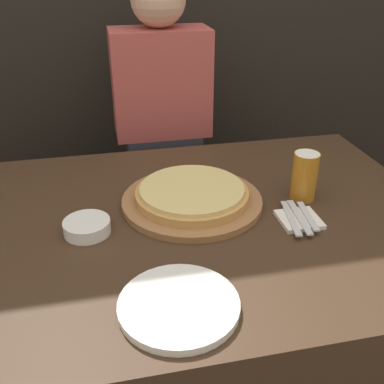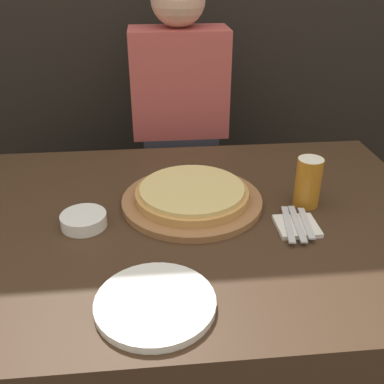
{
  "view_description": "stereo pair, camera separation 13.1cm",
  "coord_description": "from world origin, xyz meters",
  "views": [
    {
      "loc": [
        -0.16,
        -1.05,
        1.4
      ],
      "look_at": [
        0.08,
        0.07,
        0.77
      ],
      "focal_mm": 42.0,
      "sensor_mm": 36.0,
      "label": 1
    },
    {
      "loc": [
        -0.03,
        -1.07,
        1.4
      ],
      "look_at": [
        0.08,
        0.07,
        0.77
      ],
      "focal_mm": 42.0,
      "sensor_mm": 36.0,
      "label": 2
    }
  ],
  "objects": [
    {
      "name": "diner_person",
      "position": [
        0.09,
        0.72,
        0.66
      ],
      "size": [
        0.39,
        0.21,
        1.34
      ],
      "color": "#33333D",
      "rests_on": "ground_plane"
    },
    {
      "name": "side_bowl",
      "position": [
        -0.23,
        -0.02,
        0.75
      ],
      "size": [
        0.12,
        0.12,
        0.04
      ],
      "color": "white",
      "rests_on": "dining_table"
    },
    {
      "name": "spoon",
      "position": [
        0.37,
        -0.08,
        0.75
      ],
      "size": [
        0.04,
        0.15,
        0.0
      ],
      "color": "silver",
      "rests_on": "napkin_stack"
    },
    {
      "name": "dining_table",
      "position": [
        0.0,
        0.0,
        0.37
      ],
      "size": [
        1.56,
        1.01,
        0.73
      ],
      "color": "#3D2819",
      "rests_on": "ground_plane"
    },
    {
      "name": "pizza_on_board",
      "position": [
        0.08,
        0.07,
        0.76
      ],
      "size": [
        0.41,
        0.41,
        0.06
      ],
      "color": "#99663D",
      "rests_on": "dining_table"
    },
    {
      "name": "napkin_stack",
      "position": [
        0.35,
        -0.08,
        0.74
      ],
      "size": [
        0.11,
        0.11,
        0.01
      ],
      "color": "white",
      "rests_on": "dining_table"
    },
    {
      "name": "dinner_plate",
      "position": [
        -0.04,
        -0.35,
        0.74
      ],
      "size": [
        0.26,
        0.26,
        0.02
      ],
      "color": "white",
      "rests_on": "dining_table"
    },
    {
      "name": "fork",
      "position": [
        0.32,
        -0.08,
        0.75
      ],
      "size": [
        0.05,
        0.18,
        0.0
      ],
      "color": "silver",
      "rests_on": "napkin_stack"
    },
    {
      "name": "dinner_knife",
      "position": [
        0.35,
        -0.08,
        0.75
      ],
      "size": [
        0.04,
        0.18,
        0.0
      ],
      "color": "silver",
      "rests_on": "napkin_stack"
    },
    {
      "name": "beer_glass",
      "position": [
        0.41,
        0.04,
        0.81
      ],
      "size": [
        0.08,
        0.08,
        0.15
      ],
      "color": "#B7701E",
      "rests_on": "dining_table"
    }
  ]
}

